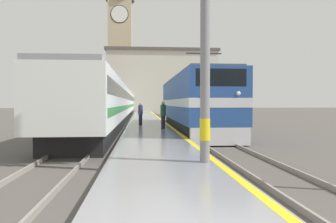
# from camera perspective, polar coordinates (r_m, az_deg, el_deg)

# --- Properties ---
(ground_plane) EXTENTS (200.00, 200.00, 0.00)m
(ground_plane) POSITION_cam_1_polar(r_m,az_deg,el_deg) (34.21, -3.83, -1.87)
(ground_plane) COLOR #514C47
(platform) EXTENTS (3.18, 140.00, 0.39)m
(platform) POSITION_cam_1_polar(r_m,az_deg,el_deg) (29.20, -3.64, -2.07)
(platform) COLOR gray
(platform) RESTS_ON ground
(rail_track_near) EXTENTS (2.83, 140.00, 0.16)m
(rail_track_near) POSITION_cam_1_polar(r_m,az_deg,el_deg) (29.43, 2.15, -2.35)
(rail_track_near) COLOR #514C47
(rail_track_near) RESTS_ON ground
(rail_track_far) EXTENTS (2.83, 140.00, 0.16)m
(rail_track_far) POSITION_cam_1_polar(r_m,az_deg,el_deg) (29.32, -9.95, -2.39)
(rail_track_far) COLOR #514C47
(rail_track_far) RESTS_ON ground
(locomotive_train) EXTENTS (2.92, 16.07, 4.85)m
(locomotive_train) POSITION_cam_1_polar(r_m,az_deg,el_deg) (22.62, 4.29, 1.42)
(locomotive_train) COLOR black
(locomotive_train) RESTS_ON ground
(passenger_train) EXTENTS (2.92, 54.20, 3.60)m
(passenger_train) POSITION_cam_1_polar(r_m,az_deg,el_deg) (38.03, -8.81, 1.41)
(passenger_train) COLOR black
(passenger_train) RESTS_ON ground
(catenary_mast) EXTENTS (2.15, 0.29, 7.50)m
(catenary_mast) POSITION_cam_1_polar(r_m,az_deg,el_deg) (9.26, 6.88, 14.41)
(catenary_mast) COLOR gray
(catenary_mast) RESTS_ON platform
(person_on_platform) EXTENTS (0.34, 0.34, 1.74)m
(person_on_platform) POSITION_cam_1_polar(r_m,az_deg,el_deg) (20.50, -0.85, -0.48)
(person_on_platform) COLOR #23232D
(person_on_platform) RESTS_ON platform
(second_waiting_passenger) EXTENTS (0.34, 0.34, 1.67)m
(second_waiting_passenger) POSITION_cam_1_polar(r_m,az_deg,el_deg) (23.92, -4.82, -0.30)
(second_waiting_passenger) COLOR #23232D
(second_waiting_passenger) RESTS_ON platform
(clock_tower) EXTENTS (6.24, 6.24, 28.72)m
(clock_tower) POSITION_cam_1_polar(r_m,az_deg,el_deg) (73.85, -8.31, 11.90)
(clock_tower) COLOR tan
(clock_tower) RESTS_ON ground
(station_building) EXTENTS (21.58, 7.03, 12.35)m
(station_building) POSITION_cam_1_polar(r_m,az_deg,el_deg) (64.32, -1.08, 5.24)
(station_building) COLOR beige
(station_building) RESTS_ON ground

